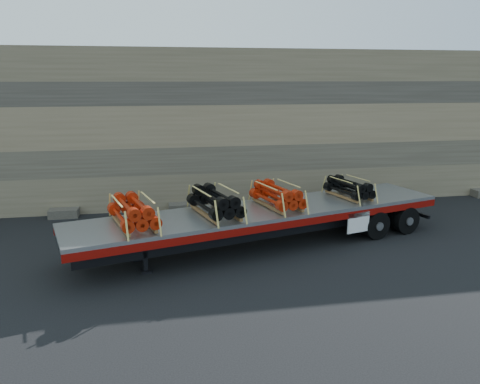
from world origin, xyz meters
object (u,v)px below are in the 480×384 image
object	(u,v)px
bundle_front	(133,213)
trailer	(264,227)
bundle_rear	(349,188)
bundle_midrear	(277,196)
bundle_midfront	(215,203)

from	to	relation	value
bundle_front	trailer	bearing A→B (deg)	-0.00
bundle_front	bundle_rear	distance (m)	8.16
bundle_front	bundle_midrear	bearing A→B (deg)	-0.00
bundle_midfront	bundle_midrear	world-z (taller)	bundle_midfront
bundle_midfront	bundle_rear	distance (m)	5.46
bundle_midfront	bundle_midrear	bearing A→B (deg)	0.00
trailer	bundle_rear	distance (m)	3.78
bundle_midrear	bundle_front	bearing A→B (deg)	180.00
trailer	bundle_midrear	size ratio (longest dim) A/B	6.18
trailer	bundle_front	distance (m)	4.64
bundle_front	bundle_midrear	size ratio (longest dim) A/B	1.05
bundle_front	bundle_midfront	xyz separation A→B (m)	(2.60, 0.70, 0.01)
trailer	bundle_midfront	distance (m)	2.12
trailer	bundle_front	size ratio (longest dim) A/B	5.90
bundle_rear	trailer	bearing A→B (deg)	-180.00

